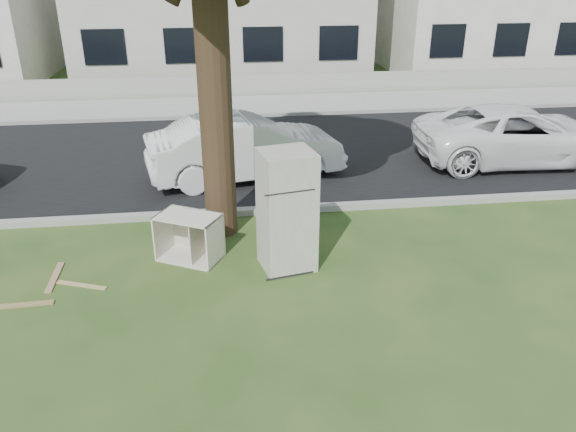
{
  "coord_description": "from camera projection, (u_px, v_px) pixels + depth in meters",
  "views": [
    {
      "loc": [
        -0.38,
        -7.18,
        4.39
      ],
      "look_at": [
        0.62,
        0.6,
        0.78
      ],
      "focal_mm": 35.0,
      "sensor_mm": 36.0,
      "label": 1
    }
  ],
  "objects": [
    {
      "name": "low_wall",
      "position": [
        227.0,
        86.0,
        19.56
      ],
      "size": [
        120.0,
        0.15,
        0.7
      ],
      "primitive_type": "cube",
      "color": "gray",
      "rests_on": "ground"
    },
    {
      "name": "cabinet",
      "position": [
        189.0,
        237.0,
        8.88
      ],
      "size": [
        1.13,
        0.98,
        0.75
      ],
      "primitive_type": "cube",
      "rotation": [
        0.0,
        0.0,
        -0.49
      ],
      "color": "white",
      "rests_on": "ground"
    },
    {
      "name": "plank_c",
      "position": [
        55.0,
        277.0,
        8.47
      ],
      "size": [
        0.11,
        0.88,
        0.02
      ],
      "primitive_type": "cube",
      "rotation": [
        0.0,
        0.0,
        1.58
      ],
      "color": "#9E7757",
      "rests_on": "ground"
    },
    {
      "name": "ground",
      "position": [
        252.0,
        282.0,
        8.35
      ],
      "size": [
        120.0,
        120.0,
        0.0
      ],
      "primitive_type": "plane",
      "color": "#254619"
    },
    {
      "name": "car_right",
      "position": [
        519.0,
        135.0,
        13.04
      ],
      "size": [
        4.82,
        2.38,
        1.31
      ],
      "primitive_type": "imported",
      "rotation": [
        0.0,
        0.0,
        1.53
      ],
      "color": "white",
      "rests_on": "ground"
    },
    {
      "name": "plank_a",
      "position": [
        7.0,
        306.0,
        7.76
      ],
      "size": [
        1.23,
        0.15,
        0.02
      ],
      "primitive_type": "cube",
      "rotation": [
        0.0,
        0.0,
        0.04
      ],
      "color": "olive",
      "rests_on": "ground"
    },
    {
      "name": "road",
      "position": [
        235.0,
        155.0,
        13.76
      ],
      "size": [
        120.0,
        7.0,
        0.01
      ],
      "primitive_type": "cube",
      "color": "black",
      "rests_on": "ground"
    },
    {
      "name": "fridge",
      "position": [
        287.0,
        211.0,
        8.43
      ],
      "size": [
        0.9,
        0.86,
        1.87
      ],
      "primitive_type": "cube",
      "rotation": [
        0.0,
        0.0,
        0.2
      ],
      "color": "beige",
      "rests_on": "ground"
    },
    {
      "name": "plank_b",
      "position": [
        82.0,
        285.0,
        8.26
      ],
      "size": [
        0.78,
        0.36,
        0.02
      ],
      "primitive_type": "cube",
      "rotation": [
        0.0,
        0.0,
        -0.37
      ],
      "color": "tan",
      "rests_on": "ground"
    },
    {
      "name": "car_center",
      "position": [
        245.0,
        147.0,
        12.07
      ],
      "size": [
        4.4,
        2.26,
        1.38
      ],
      "primitive_type": "imported",
      "rotation": [
        0.0,
        0.0,
        1.77
      ],
      "color": "silver",
      "rests_on": "ground"
    },
    {
      "name": "kerb_near",
      "position": [
        243.0,
        215.0,
        10.56
      ],
      "size": [
        120.0,
        0.18,
        0.12
      ],
      "primitive_type": "cube",
      "color": "gray",
      "rests_on": "ground"
    },
    {
      "name": "sidewalk",
      "position": [
        228.0,
        106.0,
        18.26
      ],
      "size": [
        120.0,
        2.8,
        0.01
      ],
      "primitive_type": "cube",
      "color": "gray",
      "rests_on": "ground"
    },
    {
      "name": "kerb_far",
      "position": [
        230.0,
        118.0,
        16.96
      ],
      "size": [
        120.0,
        0.18,
        0.12
      ],
      "primitive_type": "cube",
      "color": "gray",
      "rests_on": "ground"
    }
  ]
}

